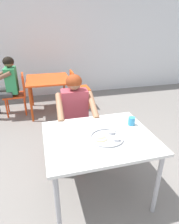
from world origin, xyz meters
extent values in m
cube|color=slate|center=(0.00, 0.00, -0.03)|extent=(12.00, 12.00, 0.05)
cube|color=white|center=(0.00, 3.59, 1.70)|extent=(12.00, 0.12, 3.40)
cube|color=white|center=(0.00, 0.02, 0.73)|extent=(1.06, 0.88, 0.03)
cylinder|color=#B2B2B7|center=(-0.47, -0.36, 0.36)|extent=(0.04, 0.04, 0.71)
cylinder|color=#B2B2B7|center=(0.46, -0.36, 0.36)|extent=(0.04, 0.04, 0.71)
cylinder|color=#B2B2B7|center=(-0.47, 0.40, 0.36)|extent=(0.04, 0.04, 0.71)
cylinder|color=#B2B2B7|center=(0.46, 0.40, 0.36)|extent=(0.04, 0.04, 0.71)
cylinder|color=#B7BABF|center=(0.06, -0.04, 0.74)|extent=(0.32, 0.32, 0.01)
torus|color=#B7BABF|center=(0.06, -0.04, 0.76)|extent=(0.32, 0.32, 0.01)
cylinder|color=#B2B5BA|center=(0.13, -0.11, 0.76)|extent=(0.06, 0.06, 0.02)
cylinder|color=#9E4714|center=(0.13, -0.11, 0.76)|extent=(0.05, 0.05, 0.01)
cylinder|color=#B2B5BA|center=(0.13, 0.02, 0.76)|extent=(0.06, 0.06, 0.02)
cylinder|color=#B77F23|center=(0.13, 0.02, 0.76)|extent=(0.05, 0.05, 0.01)
ellipsoid|color=#E5C689|center=(0.00, -0.04, 0.75)|extent=(0.16, 0.15, 0.01)
ellipsoid|color=#D7BA7F|center=(0.00, -0.03, 0.76)|extent=(0.10, 0.08, 0.01)
cylinder|color=#338CBF|center=(0.41, 0.15, 0.79)|extent=(0.07, 0.07, 0.09)
cylinder|color=#593319|center=(0.41, 0.15, 0.81)|extent=(0.06, 0.06, 0.02)
cube|color=red|center=(-0.09, 0.86, 0.42)|extent=(0.44, 0.44, 0.04)
cube|color=red|center=(-0.08, 1.05, 0.64)|extent=(0.40, 0.06, 0.41)
cylinder|color=red|center=(0.07, 0.68, 0.20)|extent=(0.03, 0.03, 0.40)
cylinder|color=red|center=(-0.27, 0.70, 0.20)|extent=(0.03, 0.03, 0.40)
cylinder|color=red|center=(0.09, 1.01, 0.20)|extent=(0.03, 0.03, 0.40)
cylinder|color=red|center=(-0.25, 1.03, 0.20)|extent=(0.03, 0.03, 0.40)
cylinder|color=#3C3C3C|center=(0.04, 0.40, 0.22)|extent=(0.10, 0.10, 0.43)
cylinder|color=#3C3C3C|center=(0.05, 0.60, 0.47)|extent=(0.14, 0.41, 0.12)
cylinder|color=#3C3C3C|center=(-0.26, 0.42, 0.22)|extent=(0.10, 0.10, 0.43)
cylinder|color=#3C3C3C|center=(-0.25, 0.62, 0.47)|extent=(0.14, 0.41, 0.12)
cube|color=#B23F4C|center=(-0.09, 0.81, 0.72)|extent=(0.35, 0.22, 0.49)
cylinder|color=#996B4C|center=(0.11, 0.62, 0.82)|extent=(0.10, 0.46, 0.25)
cylinder|color=#996B4C|center=(-0.30, 0.64, 0.82)|extent=(0.10, 0.46, 0.25)
sphere|color=#996B4C|center=(-0.09, 0.81, 1.07)|extent=(0.19, 0.19, 0.19)
ellipsoid|color=maroon|center=(-0.09, 0.81, 1.08)|extent=(0.21, 0.20, 0.18)
cube|color=#E04C19|center=(-0.33, 2.44, 0.71)|extent=(0.87, 0.95, 0.03)
cylinder|color=#B33D14|center=(-0.70, 2.02, 0.35)|extent=(0.04, 0.04, 0.69)
cylinder|color=#B33D14|center=(0.04, 2.02, 0.35)|extent=(0.04, 0.04, 0.69)
cylinder|color=#B33D14|center=(-0.70, 2.85, 0.35)|extent=(0.04, 0.04, 0.69)
cylinder|color=#B33D14|center=(0.04, 2.85, 0.35)|extent=(0.04, 0.04, 0.69)
cube|color=#E6471B|center=(-1.03, 2.47, 0.41)|extent=(0.45, 0.41, 0.04)
cube|color=#E6471B|center=(-0.82, 2.49, 0.63)|extent=(0.06, 0.37, 0.41)
cylinder|color=#E6471B|center=(-1.19, 2.31, 0.20)|extent=(0.03, 0.03, 0.39)
cylinder|color=#E6471B|center=(-1.21, 2.62, 0.20)|extent=(0.03, 0.03, 0.39)
cylinder|color=#E6471B|center=(-0.84, 2.33, 0.20)|extent=(0.03, 0.03, 0.39)
cylinder|color=#E6471B|center=(-0.86, 2.64, 0.20)|extent=(0.03, 0.03, 0.39)
cube|color=#DF5017|center=(0.35, 2.49, 0.44)|extent=(0.39, 0.42, 0.04)
cube|color=#DF5017|center=(0.18, 2.49, 0.64)|extent=(0.04, 0.40, 0.37)
cylinder|color=#DF5017|center=(0.51, 2.66, 0.21)|extent=(0.03, 0.03, 0.42)
cylinder|color=#DF5017|center=(0.50, 2.32, 0.21)|extent=(0.03, 0.03, 0.42)
cylinder|color=#DF5017|center=(0.20, 2.66, 0.21)|extent=(0.03, 0.03, 0.42)
cylinder|color=#DF5017|center=(0.20, 2.32, 0.21)|extent=(0.03, 0.03, 0.42)
cylinder|color=#383838|center=(-1.24, 2.29, 0.49)|extent=(0.40, 0.13, 0.12)
cylinder|color=#383838|center=(-1.23, 2.59, 0.49)|extent=(0.40, 0.13, 0.12)
cube|color=#339959|center=(-1.03, 2.44, 0.74)|extent=(0.21, 0.35, 0.49)
cylinder|color=brown|center=(-1.21, 2.65, 0.84)|extent=(0.46, 0.09, 0.25)
sphere|color=brown|center=(-1.03, 2.44, 1.08)|extent=(0.19, 0.19, 0.19)
ellipsoid|color=black|center=(-1.03, 2.44, 1.10)|extent=(0.21, 0.20, 0.18)
camera|label=1|loc=(-0.51, -1.51, 1.73)|focal=30.79mm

